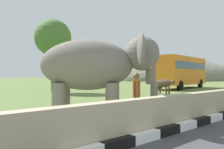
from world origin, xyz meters
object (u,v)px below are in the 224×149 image
object	(u,v)px
elephant	(98,66)
person_handler	(136,94)
cow_near	(164,84)
bus_orange	(181,70)

from	to	relation	value
elephant	person_handler	distance (m)	1.68
elephant	cow_near	xyz separation A→B (m)	(10.51, 4.89, -1.01)
bus_orange	cow_near	distance (m)	8.52
bus_orange	person_handler	bearing A→B (deg)	-152.78
person_handler	cow_near	distance (m)	10.80
elephant	cow_near	world-z (taller)	elephant
bus_orange	cow_near	world-z (taller)	bus_orange
elephant	cow_near	distance (m)	11.64
elephant	bus_orange	distance (m)	20.02
cow_near	bus_orange	bearing A→B (deg)	22.66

